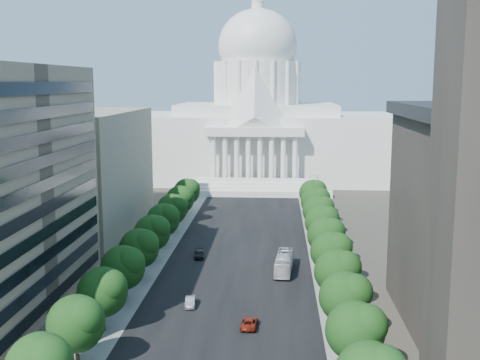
% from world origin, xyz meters
% --- Properties ---
extents(road_asphalt, '(30.00, 260.00, 0.01)m').
position_xyz_m(road_asphalt, '(0.00, 90.00, 0.00)').
color(road_asphalt, black).
rests_on(road_asphalt, ground).
extents(sidewalk_left, '(8.00, 260.00, 0.02)m').
position_xyz_m(sidewalk_left, '(-19.00, 90.00, 0.00)').
color(sidewalk_left, gray).
rests_on(sidewalk_left, ground).
extents(sidewalk_right, '(8.00, 260.00, 0.02)m').
position_xyz_m(sidewalk_right, '(19.00, 90.00, 0.00)').
color(sidewalk_right, gray).
rests_on(sidewalk_right, ground).
extents(capitol, '(120.00, 56.00, 73.00)m').
position_xyz_m(capitol, '(0.00, 184.89, 20.01)').
color(capitol, white).
rests_on(capitol, ground).
extents(office_block_left_far, '(38.00, 52.00, 30.00)m').
position_xyz_m(office_block_left_far, '(-48.00, 100.00, 15.00)').
color(office_block_left_far, gray).
rests_on(office_block_left_far, ground).
extents(tree_l_b, '(7.79, 7.60, 9.97)m').
position_xyz_m(tree_l_b, '(-17.66, 23.81, 6.45)').
color(tree_l_b, '#33261C').
rests_on(tree_l_b, ground).
extents(tree_l_c, '(7.79, 7.60, 9.97)m').
position_xyz_m(tree_l_c, '(-17.66, 35.81, 6.45)').
color(tree_l_c, '#33261C').
rests_on(tree_l_c, ground).
extents(tree_l_d, '(7.79, 7.60, 9.97)m').
position_xyz_m(tree_l_d, '(-17.66, 47.81, 6.45)').
color(tree_l_d, '#33261C').
rests_on(tree_l_d, ground).
extents(tree_l_e, '(7.79, 7.60, 9.97)m').
position_xyz_m(tree_l_e, '(-17.66, 59.81, 6.45)').
color(tree_l_e, '#33261C').
rests_on(tree_l_e, ground).
extents(tree_l_f, '(7.79, 7.60, 9.97)m').
position_xyz_m(tree_l_f, '(-17.66, 71.81, 6.45)').
color(tree_l_f, '#33261C').
rests_on(tree_l_f, ground).
extents(tree_l_g, '(7.79, 7.60, 9.97)m').
position_xyz_m(tree_l_g, '(-17.66, 83.81, 6.45)').
color(tree_l_g, '#33261C').
rests_on(tree_l_g, ground).
extents(tree_l_h, '(7.79, 7.60, 9.97)m').
position_xyz_m(tree_l_h, '(-17.66, 95.81, 6.45)').
color(tree_l_h, '#33261C').
rests_on(tree_l_h, ground).
extents(tree_l_i, '(7.79, 7.60, 9.97)m').
position_xyz_m(tree_l_i, '(-17.66, 107.81, 6.45)').
color(tree_l_i, '#33261C').
rests_on(tree_l_i, ground).
extents(tree_l_j, '(7.79, 7.60, 9.97)m').
position_xyz_m(tree_l_j, '(-17.66, 119.81, 6.45)').
color(tree_l_j, '#33261C').
rests_on(tree_l_j, ground).
extents(tree_r_b, '(7.79, 7.60, 9.97)m').
position_xyz_m(tree_r_b, '(18.34, 23.81, 6.45)').
color(tree_r_b, '#33261C').
rests_on(tree_r_b, ground).
extents(tree_r_c, '(7.79, 7.60, 9.97)m').
position_xyz_m(tree_r_c, '(18.34, 35.81, 6.45)').
color(tree_r_c, '#33261C').
rests_on(tree_r_c, ground).
extents(tree_r_d, '(7.79, 7.60, 9.97)m').
position_xyz_m(tree_r_d, '(18.34, 47.81, 6.45)').
color(tree_r_d, '#33261C').
rests_on(tree_r_d, ground).
extents(tree_r_e, '(7.79, 7.60, 9.97)m').
position_xyz_m(tree_r_e, '(18.34, 59.81, 6.45)').
color(tree_r_e, '#33261C').
rests_on(tree_r_e, ground).
extents(tree_r_f, '(7.79, 7.60, 9.97)m').
position_xyz_m(tree_r_f, '(18.34, 71.81, 6.45)').
color(tree_r_f, '#33261C').
rests_on(tree_r_f, ground).
extents(tree_r_g, '(7.79, 7.60, 9.97)m').
position_xyz_m(tree_r_g, '(18.34, 83.81, 6.45)').
color(tree_r_g, '#33261C').
rests_on(tree_r_g, ground).
extents(tree_r_h, '(7.79, 7.60, 9.97)m').
position_xyz_m(tree_r_h, '(18.34, 95.81, 6.45)').
color(tree_r_h, '#33261C').
rests_on(tree_r_h, ground).
extents(tree_r_i, '(7.79, 7.60, 9.97)m').
position_xyz_m(tree_r_i, '(18.34, 107.81, 6.45)').
color(tree_r_i, '#33261C').
rests_on(tree_r_i, ground).
extents(tree_r_j, '(7.79, 7.60, 9.97)m').
position_xyz_m(tree_r_j, '(18.34, 119.81, 6.45)').
color(tree_r_j, '#33261C').
rests_on(tree_r_j, ground).
extents(streetlight_b, '(2.61, 0.44, 9.00)m').
position_xyz_m(streetlight_b, '(19.90, 35.00, 5.82)').
color(streetlight_b, gray).
rests_on(streetlight_b, ground).
extents(streetlight_c, '(2.61, 0.44, 9.00)m').
position_xyz_m(streetlight_c, '(19.90, 60.00, 5.82)').
color(streetlight_c, gray).
rests_on(streetlight_c, ground).
extents(streetlight_d, '(2.61, 0.44, 9.00)m').
position_xyz_m(streetlight_d, '(19.90, 85.00, 5.82)').
color(streetlight_d, gray).
rests_on(streetlight_d, ground).
extents(streetlight_e, '(2.61, 0.44, 9.00)m').
position_xyz_m(streetlight_e, '(19.90, 110.00, 5.82)').
color(streetlight_e, gray).
rests_on(streetlight_e, ground).
extents(streetlight_f, '(2.61, 0.44, 9.00)m').
position_xyz_m(streetlight_f, '(19.90, 135.00, 5.82)').
color(streetlight_f, gray).
rests_on(streetlight_f, ground).
extents(car_silver, '(2.06, 4.72, 1.51)m').
position_xyz_m(car_silver, '(-6.43, 46.96, 0.75)').
color(car_silver, '#9D9FA5').
rests_on(car_silver, ground).
extents(car_red, '(2.73, 5.36, 1.45)m').
position_xyz_m(car_red, '(3.91, 38.69, 0.72)').
color(car_red, maroon).
rests_on(car_red, ground).
extents(car_dark_b, '(2.65, 5.30, 1.48)m').
position_xyz_m(car_dark_b, '(-8.58, 75.11, 0.74)').
color(car_dark_b, black).
rests_on(car_dark_b, ground).
extents(city_bus, '(4.03, 13.06, 3.58)m').
position_xyz_m(city_bus, '(9.52, 66.65, 1.79)').
color(city_bus, silver).
rests_on(city_bus, ground).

